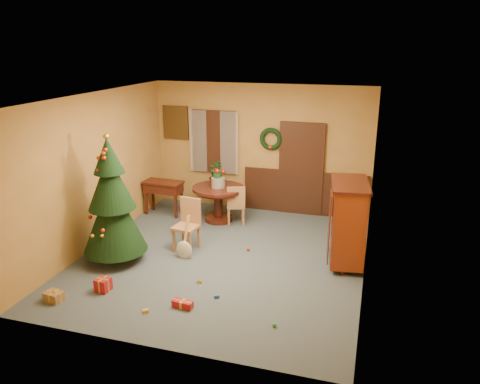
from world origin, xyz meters
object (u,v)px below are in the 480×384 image
at_px(christmas_tree, 112,203).
at_px(sideboard, 348,221).
at_px(dining_table, 218,197).
at_px(chair_near, 188,222).
at_px(writing_desk, 164,189).

bearing_deg(christmas_tree, sideboard, 15.13).
relative_size(dining_table, chair_near, 1.15).
bearing_deg(chair_near, writing_desk, 128.49).
distance_m(chair_near, sideboard, 2.93).
bearing_deg(chair_near, christmas_tree, -141.04).
height_order(dining_table, christmas_tree, christmas_tree).
relative_size(christmas_tree, sideboard, 1.55).
distance_m(writing_desk, sideboard, 4.37).
bearing_deg(chair_near, sideboard, 4.37).
bearing_deg(dining_table, writing_desk, 177.84).
height_order(christmas_tree, sideboard, christmas_tree).
distance_m(christmas_tree, sideboard, 4.11).
bearing_deg(dining_table, chair_near, -93.21).
relative_size(dining_table, sideboard, 0.75).
distance_m(dining_table, christmas_tree, 2.68).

